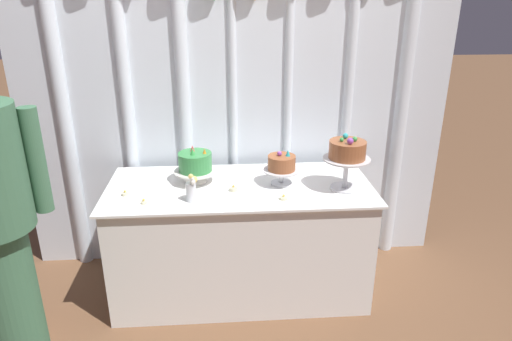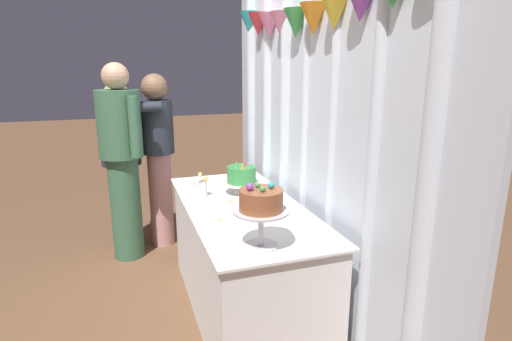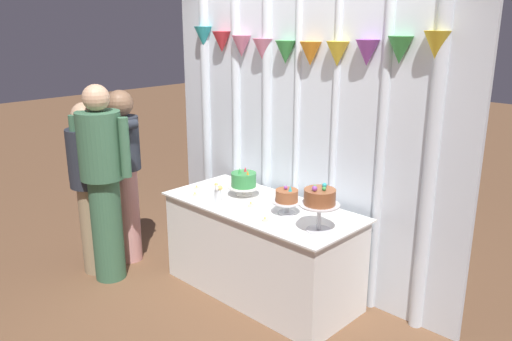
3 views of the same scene
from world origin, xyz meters
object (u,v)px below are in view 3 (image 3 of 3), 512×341
at_px(cake_display_rightmost, 320,200).
at_px(flower_vase, 218,194).
at_px(cake_display_center, 287,198).
at_px(guest_man_pink_jacket, 103,177).
at_px(cake_table, 261,249).
at_px(tealight_far_right, 265,220).
at_px(guest_girl_blue_dress, 124,167).
at_px(tealight_near_right, 251,205).
at_px(tealight_near_left, 195,195).
at_px(cake_display_leftmost, 244,181).
at_px(tealight_far_left, 197,188).
at_px(guest_man_dark_suit, 91,182).

height_order(cake_display_rightmost, flower_vase, cake_display_rightmost).
bearing_deg(flower_vase, cake_display_center, 20.86).
bearing_deg(guest_man_pink_jacket, flower_vase, 31.87).
xyz_separation_m(cake_table, flower_vase, (-0.29, -0.21, 0.47)).
height_order(tealight_far_right, guest_girl_blue_dress, guest_girl_blue_dress).
height_order(flower_vase, tealight_far_right, flower_vase).
bearing_deg(tealight_far_right, guest_girl_blue_dress, -172.85).
height_order(tealight_near_right, guest_girl_blue_dress, guest_girl_blue_dress).
relative_size(cake_display_center, guest_girl_blue_dress, 0.14).
height_order(cake_display_center, flower_vase, cake_display_center).
relative_size(cake_table, tealight_near_right, 32.83).
xyz_separation_m(tealight_near_left, tealight_far_right, (0.82, -0.00, -0.00)).
distance_m(cake_display_rightmost, guest_man_pink_jacket, 1.93).
height_order(cake_display_center, tealight_near_right, cake_display_center).
relative_size(cake_table, cake_display_leftmost, 6.07).
height_order(tealight_far_right, guest_man_pink_jacket, guest_man_pink_jacket).
bearing_deg(tealight_far_left, tealight_far_right, -7.83).
xyz_separation_m(flower_vase, tealight_near_right, (0.25, 0.13, -0.07)).
bearing_deg(guest_man_pink_jacket, cake_display_leftmost, 43.30).
xyz_separation_m(cake_display_center, tealight_near_right, (-0.31, -0.08, -0.12)).
distance_m(cake_display_rightmost, tealight_near_left, 1.25).
bearing_deg(guest_man_dark_suit, cake_display_leftmost, 37.39).
relative_size(tealight_near_right, guest_man_dark_suit, 0.03).
height_order(cake_display_leftmost, guest_man_pink_jacket, guest_man_pink_jacket).
bearing_deg(tealight_near_left, cake_display_leftmost, 46.22).
relative_size(tealight_far_left, tealight_near_left, 1.24).
xyz_separation_m(cake_table, tealight_near_right, (-0.04, -0.08, 0.40)).
distance_m(cake_table, tealight_near_left, 0.73).
height_order(cake_table, tealight_near_right, tealight_near_right).
xyz_separation_m(cake_display_rightmost, tealight_far_left, (-1.36, -0.00, -0.23)).
relative_size(guest_girl_blue_dress, guest_man_pink_jacket, 0.94).
bearing_deg(cake_display_center, tealight_near_left, -164.79).
bearing_deg(cake_table, guest_man_pink_jacket, -147.00).
bearing_deg(guest_girl_blue_dress, flower_vase, 11.68).
bearing_deg(tealight_far_left, guest_man_pink_jacket, -124.90).
xyz_separation_m(tealight_near_left, tealight_near_right, (0.53, 0.15, 0.00)).
bearing_deg(guest_girl_blue_dress, tealight_near_left, 14.68).
distance_m(tealight_near_left, guest_man_pink_jacket, 0.80).
xyz_separation_m(tealight_far_right, guest_girl_blue_dress, (-1.59, -0.20, 0.13)).
bearing_deg(tealight_near_right, cake_display_rightmost, -1.27).
bearing_deg(flower_vase, guest_man_pink_jacket, -148.13).
distance_m(cake_table, tealight_far_left, 0.81).
bearing_deg(cake_display_rightmost, guest_girl_blue_dress, -170.55).
xyz_separation_m(cake_table, tealight_far_right, (0.25, -0.23, 0.40)).
distance_m(tealight_near_right, guest_girl_blue_dress, 1.35).
distance_m(tealight_near_right, guest_man_pink_jacket, 1.31).
xyz_separation_m(cake_display_center, cake_display_rightmost, (0.39, -0.10, 0.10)).
bearing_deg(tealight_far_left, cake_display_rightmost, 0.06).
distance_m(cake_display_leftmost, tealight_far_left, 0.47).
bearing_deg(flower_vase, cake_display_leftmost, 88.09).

